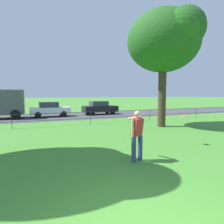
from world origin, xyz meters
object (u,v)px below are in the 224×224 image
Objects in this scene: frisbee at (184,116)px; car_white_right at (50,109)px; tree_small_lawn at (168,40)px; person_thrower at (137,134)px; car_black_left at (100,108)px.

car_white_right is at bearing 107.46° from frisbee.
tree_small_lawn is 22.07× the size of frisbee.
person_thrower reaches higher than car_black_left.
person_thrower reaches higher than frisbee.
person_thrower is 4.77× the size of frisbee.
person_thrower is at bearing -135.51° from tree_small_lawn.
car_white_right is 0.99× the size of car_black_left.
car_white_right is at bearing 95.09° from person_thrower.
tree_small_lawn is 11.60m from car_black_left.
car_black_left is (5.61, 0.32, 0.00)m from car_white_right.
car_black_left reaches higher than frisbee.
tree_small_lawn is 4.63× the size of person_thrower.
car_white_right and car_black_left have the same top height.
frisbee is (-2.55, -4.48, -4.74)m from tree_small_lawn.
car_black_left is at bearing 85.77° from frisbee.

